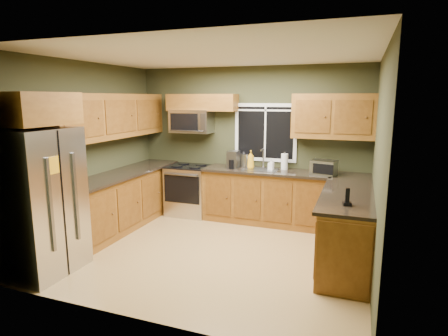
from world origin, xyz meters
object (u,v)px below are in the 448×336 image
Objects in this scene: cordless_phone at (347,200)px; paper_towel_roll at (284,162)px; coffee_maker at (233,160)px; microwave at (191,121)px; soap_bottle_a at (251,160)px; toaster_oven at (324,168)px; range at (189,190)px; refrigerator at (40,202)px; soap_bottle_b at (271,165)px; kettle at (244,159)px.

paper_towel_roll is at bearing 119.91° from cordless_phone.
microwave is at bearing 169.66° from coffee_maker.
soap_bottle_a is (0.30, 0.05, 0.02)m from coffee_maker.
coffee_maker is at bearing -170.09° from soap_bottle_a.
toaster_oven reaches higher than cordless_phone.
cordless_phone is at bearing -31.82° from range.
cordless_phone is at bearing 15.93° from refrigerator.
range is 1.33m from soap_bottle_a.
refrigerator reaches higher than toaster_oven.
soap_bottle_a is at bearing 180.00° from soap_bottle_b.
paper_towel_roll is 1.48× the size of cordless_phone.
refrigerator is at bearing -129.63° from paper_towel_roll.
paper_towel_roll is at bearing 0.72° from microwave.
cordless_phone is (1.10, -1.92, -0.08)m from paper_towel_roll.
microwave reaches higher than paper_towel_roll.
refrigerator is 3.10m from microwave.
soap_bottle_a is at bearing -167.30° from paper_towel_roll.
coffee_maker is at bearing -10.34° from microwave.
microwave is (-0.00, 0.14, 1.26)m from range.
toaster_oven is 1.42× the size of paper_towel_roll.
soap_bottle_a is (-0.57, -0.13, 0.02)m from paper_towel_roll.
toaster_oven is at bearing -5.05° from microwave.
toaster_oven is at bearing -1.84° from range.
microwave is 1.76× the size of toaster_oven.
coffee_maker is (1.56, 2.75, 0.18)m from refrigerator.
soap_bottle_a is at bearing -5.16° from microwave.
cordless_phone is (2.84, -1.90, -0.73)m from microwave.
refrigerator is at bearing -119.55° from coffee_maker.
soap_bottle_a reaches higher than toaster_oven.
range is 4.57× the size of cordless_phone.
refrigerator is 3.40m from kettle.
microwave is (0.69, 2.91, 0.83)m from refrigerator.
microwave is 3.70× the size of cordless_phone.
refrigerator is 2.37× the size of microwave.
coffee_maker reaches higher than range.
paper_towel_roll is 1.60× the size of soap_bottle_b.
coffee_maker is (-1.55, 0.06, 0.02)m from toaster_oven.
range is at bearing 178.53° from coffee_maker.
range is 1.63m from soap_bottle_b.
refrigerator reaches higher than paper_towel_roll.
toaster_oven is at bearing -19.09° from paper_towel_roll.
refrigerator reaches higher than cordless_phone.
range is 3.09× the size of coffee_maker.
kettle is (0.13, 0.20, -0.01)m from coffee_maker.
toaster_oven is 1.42× the size of coffee_maker.
cordless_phone is (1.97, -1.74, -0.08)m from coffee_maker.
microwave reaches higher than kettle.
toaster_oven is (3.10, 2.69, 0.16)m from refrigerator.
microwave is 4.00× the size of soap_bottle_b.
soap_bottle_b is (-0.89, 0.11, -0.02)m from toaster_oven.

